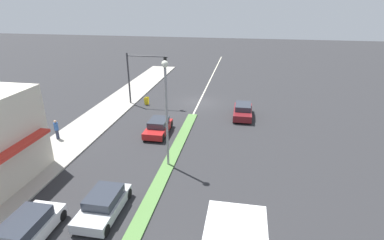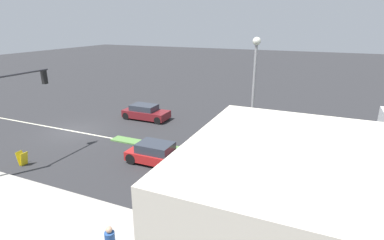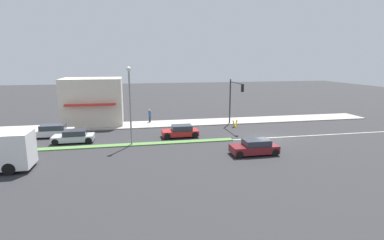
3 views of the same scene
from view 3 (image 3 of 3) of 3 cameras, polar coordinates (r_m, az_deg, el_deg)
The scene contains 12 objects.
ground_plane at distance 29.81m, azimuth -18.93°, elevation -4.96°, with size 160.00×160.00×0.00m, color #2B2B2D.
sidewalk_right at distance 38.53m, azimuth -17.99°, elevation -1.20°, with size 4.00×73.00×0.12m, color #A8A399.
lane_marking_center at distance 32.62m, azimuth 14.24°, elevation -3.31°, with size 0.16×60.00×0.01m, color beige.
building_corner_store at distance 39.80m, azimuth -18.32°, elevation 3.45°, with size 5.78×7.19×5.74m.
traffic_signal_main at distance 36.84m, azimuth 8.00°, elevation 4.75°, with size 4.59×0.34×5.60m.
street_lamp at distance 28.60m, azimuth -11.78°, elevation 4.52°, with size 0.44×0.44×7.37m.
pedestrian at distance 39.23m, azimuth -8.07°, elevation 0.87°, with size 0.34×0.34×1.68m.
warning_aframe_sign at distance 37.01m, azimuth 8.18°, elevation -0.68°, with size 0.45×0.53×0.84m.
van_white at distance 35.29m, azimuth -25.17°, elevation -1.92°, with size 1.87×4.53×1.30m.
sedan_silver at distance 32.04m, azimuth -21.57°, elevation -2.93°, with size 1.86×3.89×1.24m.
hatchback_red at distance 31.88m, azimuth -2.20°, elevation -2.17°, with size 1.76×3.81×1.28m.
sedan_maroon at distance 26.60m, azimuth 11.84°, elevation -5.11°, with size 1.78×4.05×1.31m.
Camera 3 is at (-28.41, 13.87, 8.04)m, focal length 28.00 mm.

